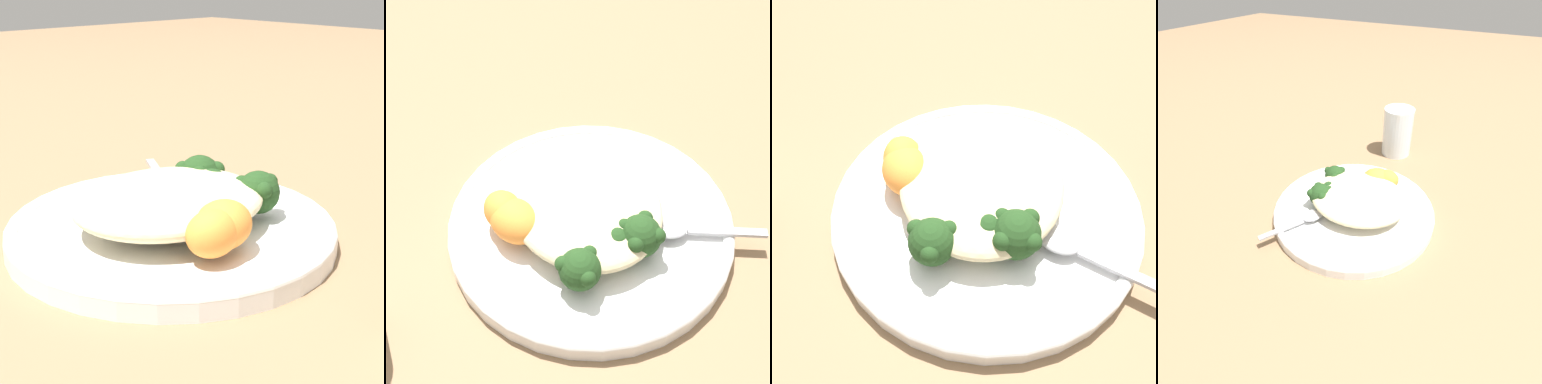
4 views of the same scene
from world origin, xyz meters
The scene contains 12 objects.
ground_plane centered at (0.00, 0.00, 0.00)m, with size 4.00×4.00×0.00m, color #846647.
plate centered at (0.02, -0.01, 0.01)m, with size 0.29×0.29×0.02m.
quinoa_mound centered at (0.02, -0.01, 0.04)m, with size 0.18×0.15×0.04m, color beige.
broccoli_stalk_0 centered at (-0.03, 0.03, 0.04)m, with size 0.13×0.06×0.04m.
broccoli_stalk_1 centered at (-0.03, -0.01, 0.04)m, with size 0.09×0.05×0.03m.
broccoli_stalk_2 centered at (-0.03, -0.03, 0.04)m, with size 0.10×0.07×0.04m.
broccoli_stalk_3 centered at (0.00, -0.03, 0.04)m, with size 0.06×0.09×0.03m.
broccoli_stalk_4 centered at (0.02, -0.03, 0.04)m, with size 0.03×0.08×0.03m.
sweet_potato_chunk_0 centered at (0.05, 0.07, 0.04)m, with size 0.05×0.04×0.04m, color orange.
sweet_potato_chunk_1 centered at (0.03, 0.06, 0.04)m, with size 0.06×0.05×0.04m, color orange.
spoon centered at (-0.04, -0.08, 0.03)m, with size 0.07×0.11×0.01m.
water_glass centered at (0.00, 0.24, 0.06)m, with size 0.07×0.07×0.11m, color silver.
Camera 4 is at (0.21, -0.39, 0.38)m, focal length 28.00 mm.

